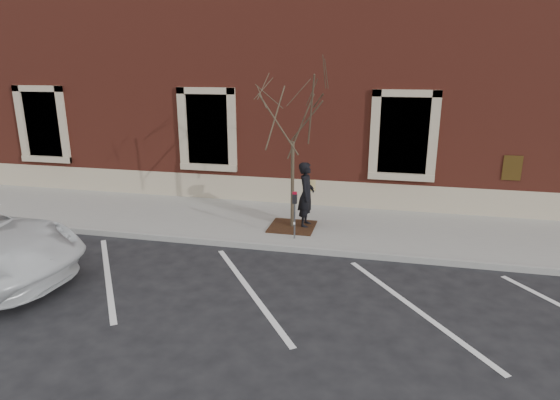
# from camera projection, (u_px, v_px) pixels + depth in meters

# --- Properties ---
(ground) EXTENTS (120.00, 120.00, 0.00)m
(ground) POSITION_uv_depth(u_px,v_px,m) (275.00, 249.00, 11.50)
(ground) COLOR #28282B
(ground) RESTS_ON ground
(sidewalk_near) EXTENTS (40.00, 3.50, 0.15)m
(sidewalk_near) POSITION_uv_depth(u_px,v_px,m) (289.00, 224.00, 13.12)
(sidewalk_near) COLOR #9E9D94
(sidewalk_near) RESTS_ON ground
(curb_near) EXTENTS (40.00, 0.12, 0.15)m
(curb_near) POSITION_uv_depth(u_px,v_px,m) (274.00, 247.00, 11.43)
(curb_near) COLOR #9E9E99
(curb_near) RESTS_ON ground
(parking_stripes) EXTENTS (28.00, 4.40, 0.01)m
(parking_stripes) POSITION_uv_depth(u_px,v_px,m) (249.00, 290.00, 9.44)
(parking_stripes) COLOR silver
(parking_stripes) RESTS_ON ground
(building_civic) EXTENTS (40.00, 8.62, 8.00)m
(building_civic) POSITION_uv_depth(u_px,v_px,m) (322.00, 75.00, 17.63)
(building_civic) COLOR maroon
(building_civic) RESTS_ON ground
(man) EXTENTS (0.44, 0.66, 1.76)m
(man) POSITION_uv_depth(u_px,v_px,m) (306.00, 195.00, 12.48)
(man) COLOR black
(man) RESTS_ON sidewalk_near
(parking_meter) EXTENTS (0.11, 0.08, 1.22)m
(parking_meter) POSITION_uv_depth(u_px,v_px,m) (295.00, 206.00, 11.58)
(parking_meter) COLOR #595B60
(parking_meter) RESTS_ON sidewalk_near
(tree_grate) EXTENTS (1.20, 1.20, 0.03)m
(tree_grate) POSITION_uv_depth(u_px,v_px,m) (292.00, 227.00, 12.63)
(tree_grate) COLOR #3C2613
(tree_grate) RESTS_ON sidewalk_near
(sapling) EXTENTS (2.54, 2.54, 4.23)m
(sapling) POSITION_uv_depth(u_px,v_px,m) (293.00, 117.00, 11.81)
(sapling) COLOR #433728
(sapling) RESTS_ON sidewalk_near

